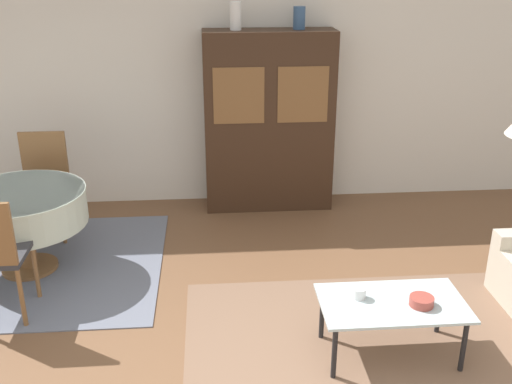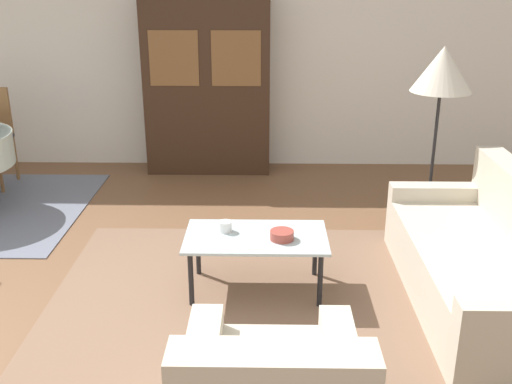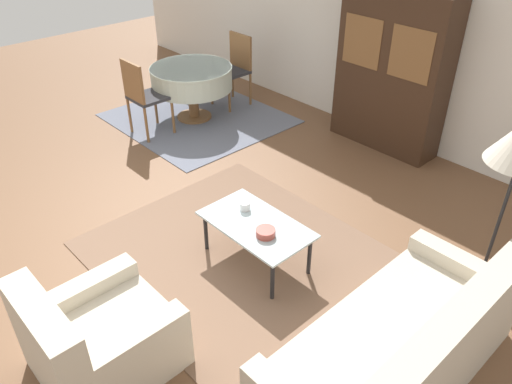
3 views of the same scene
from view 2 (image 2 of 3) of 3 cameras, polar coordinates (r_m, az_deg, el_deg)
The scene contains 9 objects.
ground_plane at distance 3.97m, azimuth -16.20°, elevation -13.38°, with size 14.00×14.00×0.00m, color brown.
wall_back at distance 6.91m, azimuth -8.70°, elevation 13.56°, with size 10.00×0.06×2.70m.
area_rug at distance 4.29m, azimuth -1.40°, elevation -9.67°, with size 2.64×2.21×0.01m.
couch at distance 4.34m, azimuth 21.21°, elevation -6.44°, with size 0.87×1.96×0.84m.
coffee_table at distance 4.17m, azimuth 0.00°, elevation -4.71°, with size 0.99×0.56×0.42m.
display_cabinet at distance 6.65m, azimuth -4.62°, elevation 9.98°, with size 1.35×0.42×1.90m.
floor_lamp at distance 5.24m, azimuth 17.31°, elevation 10.76°, with size 0.50×0.50×1.57m.
cup at distance 4.21m, azimuth -2.95°, elevation -3.30°, with size 0.09×0.09×0.08m.
bowl at distance 4.09m, azimuth 2.48°, elevation -4.12°, with size 0.16×0.16×0.06m.
Camera 2 is at (1.13, -3.13, 2.17)m, focal length 42.00 mm.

